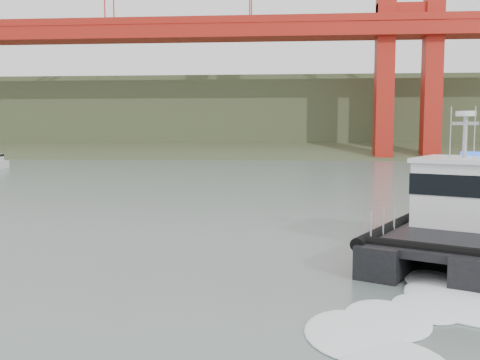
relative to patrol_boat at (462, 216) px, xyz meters
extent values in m
plane|color=slate|center=(-8.30, -3.42, -1.54)|extent=(400.00, 400.00, 0.00)
cube|color=#2E3E23|center=(-8.30, 88.58, -1.54)|extent=(500.00, 44.72, 16.25)
cube|color=#2E3E23|center=(-8.30, 116.58, 4.46)|extent=(500.00, 70.00, 18.00)
cube|color=#2E3E23|center=(-8.30, 141.58, 9.46)|extent=(500.00, 60.00, 16.00)
cube|color=#A71E14|center=(-8.30, 71.58, 20.46)|extent=(260.00, 6.00, 2.20)
cube|color=black|center=(-1.45, 0.57, -1.05)|extent=(7.31, 11.84, 1.38)
cube|color=black|center=(-0.36, -0.67, -0.50)|extent=(9.23, 11.80, 0.29)
cube|color=white|center=(0.18, 0.34, 0.96)|extent=(5.00, 5.28, 2.64)
cube|color=black|center=(0.18, 0.34, 1.43)|extent=(5.09, 5.37, 0.86)
cube|color=white|center=(0.18, 0.34, 2.37)|extent=(5.31, 5.59, 0.18)
cylinder|color=#9B9FA3|center=(0.02, 0.04, 3.31)|extent=(0.18, 0.18, 2.07)
cylinder|color=white|center=(0.02, 0.04, 4.29)|extent=(0.80, 0.80, 0.21)
camera|label=1|loc=(-7.52, -22.91, 3.61)|focal=40.00mm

